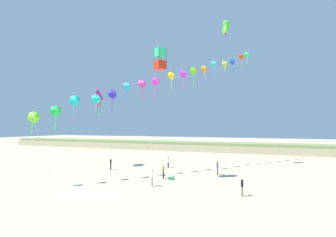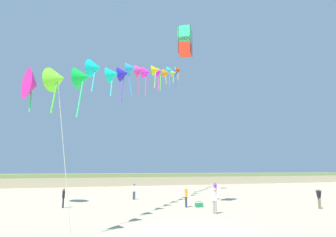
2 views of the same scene
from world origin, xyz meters
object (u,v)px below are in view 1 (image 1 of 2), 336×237
(large_kite_low_lead, at_px, (160,59))
(large_kite_high_solo, at_px, (226,28))
(person_near_left, at_px, (111,163))
(person_near_right, at_px, (168,162))
(person_far_left, at_px, (152,176))
(large_kite_mid_trail, at_px, (101,99))
(person_mid_center, at_px, (242,185))
(person_far_right, at_px, (217,167))
(beach_cooler, at_px, (171,178))
(person_far_center, at_px, (163,171))

(large_kite_low_lead, distance_m, large_kite_high_solo, 16.36)
(person_near_left, bearing_deg, person_near_right, 33.71)
(person_near_right, xyz_separation_m, person_far_left, (2.89, -11.39, 0.09))
(large_kite_mid_trail, xyz_separation_m, large_kite_high_solo, (17.30, 8.32, 11.20))
(person_mid_center, height_order, person_far_right, person_far_right)
(person_near_left, xyz_separation_m, large_kite_low_lead, (9.06, -3.51, 12.87))
(person_near_left, distance_m, person_near_right, 8.14)
(person_far_right, bearing_deg, large_kite_mid_trail, -179.51)
(large_kite_mid_trail, bearing_deg, beach_cooler, -20.10)
(person_near_right, distance_m, large_kite_low_lead, 15.31)
(large_kite_high_solo, relative_size, beach_cooler, 4.26)
(large_kite_low_lead, xyz_separation_m, large_kite_high_solo, (5.18, 13.52, 7.61))
(person_far_right, bearing_deg, person_far_left, -118.94)
(person_near_left, xyz_separation_m, person_far_left, (9.66, -6.87, 0.12))
(person_far_center, bearing_deg, large_kite_mid_trail, 159.26)
(person_mid_center, xyz_separation_m, person_far_right, (-4.00, 9.13, 0.06))
(person_far_right, distance_m, large_kite_low_lead, 14.87)
(person_far_right, xyz_separation_m, beach_cooler, (-4.22, -5.02, -0.76))
(person_mid_center, distance_m, person_far_center, 10.21)
(person_far_left, height_order, person_far_center, person_far_left)
(person_far_left, xyz_separation_m, person_far_center, (-0.43, 3.91, -0.10))
(person_near_right, distance_m, person_far_right, 8.16)
(person_far_left, xyz_separation_m, person_far_right, (4.82, 8.71, -0.03))
(person_mid_center, bearing_deg, person_far_center, 154.91)
(large_kite_high_solo, bearing_deg, large_kite_mid_trail, -154.30)
(person_far_right, bearing_deg, beach_cooler, -130.07)
(person_mid_center, relative_size, person_far_center, 1.03)
(person_near_left, distance_m, large_kite_low_lead, 16.12)
(person_far_left, bearing_deg, person_near_left, 144.57)
(person_far_center, height_order, beach_cooler, person_far_center)
(person_far_left, relative_size, large_kite_low_lead, 0.70)
(person_far_right, xyz_separation_m, large_kite_high_solo, (-0.24, 8.18, 20.38))
(person_near_left, xyz_separation_m, person_mid_center, (18.47, -7.29, 0.04))
(large_kite_low_lead, height_order, large_kite_mid_trail, large_kite_low_lead)
(beach_cooler, bearing_deg, person_near_right, 114.30)
(person_far_left, bearing_deg, large_kite_mid_trail, 146.06)
(person_far_left, height_order, large_kite_high_solo, large_kite_high_solo)
(person_near_right, bearing_deg, large_kite_high_solo, 36.33)
(person_mid_center, relative_size, large_kite_mid_trail, 0.42)
(person_near_right, height_order, beach_cooler, person_near_right)
(person_mid_center, bearing_deg, person_far_left, 177.27)
(large_kite_high_solo, bearing_deg, beach_cooler, -106.82)
(large_kite_mid_trail, bearing_deg, person_far_left, -33.94)
(person_far_center, bearing_deg, person_far_left, -83.67)
(person_far_center, distance_m, large_kite_high_solo, 24.74)
(large_kite_mid_trail, height_order, beach_cooler, large_kite_mid_trail)
(person_near_left, height_order, person_far_left, person_far_left)
(person_near_left, bearing_deg, large_kite_mid_trail, 151.10)
(person_near_right, bearing_deg, large_kite_mid_trail, -163.93)
(person_near_left, distance_m, large_kite_mid_trail, 9.92)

